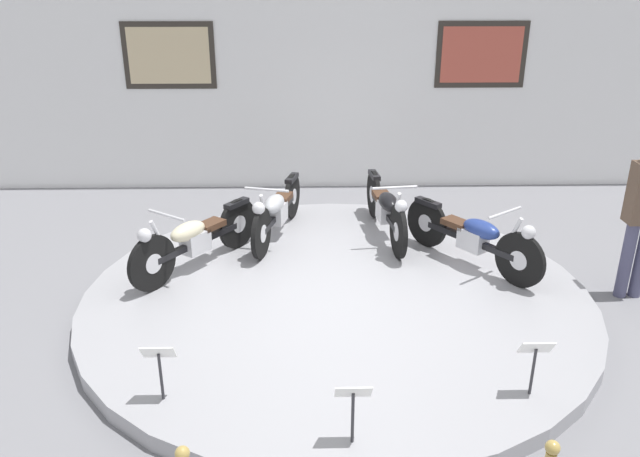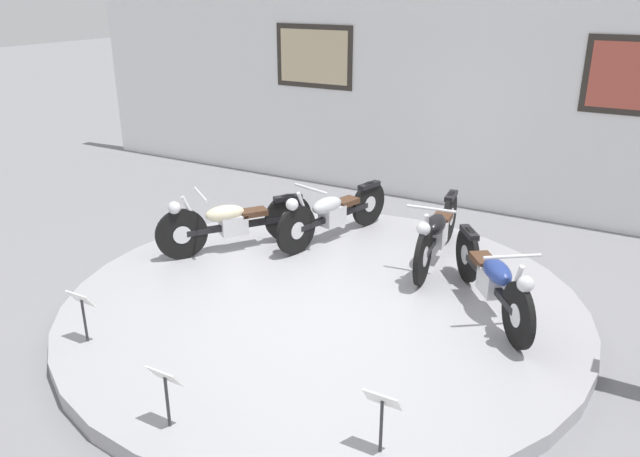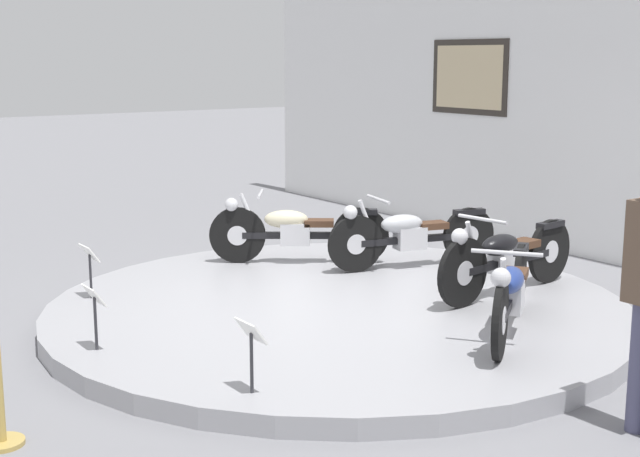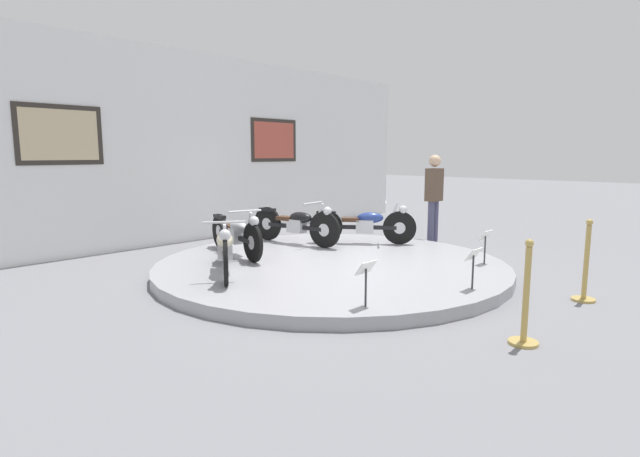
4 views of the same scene
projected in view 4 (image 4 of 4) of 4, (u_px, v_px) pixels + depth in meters
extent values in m
plane|color=slate|center=(331.00, 271.00, 7.74)|extent=(60.00, 60.00, 0.00)
cylinder|color=#99999E|center=(331.00, 266.00, 7.72)|extent=(5.35, 5.35, 0.16)
cube|color=white|center=(183.00, 148.00, 10.17)|extent=(14.00, 0.20, 3.86)
cube|color=#2D2823|center=(60.00, 135.00, 8.33)|extent=(1.40, 0.02, 1.00)
cube|color=#C6B289|center=(60.00, 135.00, 8.33)|extent=(1.24, 0.02, 0.84)
cube|color=#2D2823|center=(274.00, 140.00, 11.81)|extent=(1.40, 0.02, 1.00)
cube|color=#B24C3D|center=(274.00, 140.00, 11.81)|extent=(1.24, 0.02, 0.84)
cylinder|color=black|center=(226.00, 261.00, 6.29)|extent=(0.41, 0.53, 0.62)
cylinder|color=silver|center=(226.00, 261.00, 6.29)|extent=(0.18, 0.21, 0.22)
cylinder|color=black|center=(224.00, 242.00, 7.60)|extent=(0.41, 0.53, 0.62)
cylinder|color=silver|center=(224.00, 242.00, 7.60)|extent=(0.18, 0.21, 0.22)
cube|color=black|center=(225.00, 251.00, 6.95)|extent=(0.78, 1.05, 0.07)
cube|color=silver|center=(225.00, 250.00, 6.90)|extent=(0.35, 0.38, 0.24)
ellipsoid|color=beige|center=(225.00, 240.00, 6.78)|extent=(0.46, 0.52, 0.20)
cube|color=#472D1E|center=(224.00, 238.00, 7.14)|extent=(0.35, 0.38, 0.07)
cube|color=black|center=(224.00, 225.00, 7.56)|extent=(0.29, 0.35, 0.06)
cylinder|color=silver|center=(225.00, 243.00, 6.41)|extent=(0.18, 0.23, 0.54)
cylinder|color=silver|center=(224.00, 222.00, 6.47)|extent=(0.46, 0.34, 0.03)
sphere|color=silver|center=(225.00, 235.00, 6.18)|extent=(0.15, 0.15, 0.15)
cylinder|color=black|center=(253.00, 243.00, 7.62)|extent=(0.21, 0.60, 0.61)
cylinder|color=silver|center=(253.00, 243.00, 7.62)|extent=(0.12, 0.22, 0.21)
cylinder|color=black|center=(220.00, 231.00, 8.74)|extent=(0.21, 0.60, 0.61)
cylinder|color=silver|center=(220.00, 231.00, 8.74)|extent=(0.12, 0.22, 0.21)
cube|color=black|center=(235.00, 236.00, 8.18)|extent=(0.38, 1.22, 0.07)
cube|color=silver|center=(236.00, 236.00, 8.14)|extent=(0.27, 0.36, 0.24)
ellipsoid|color=#B2B5BA|center=(238.00, 227.00, 8.04)|extent=(0.33, 0.52, 0.20)
cube|color=#472D1E|center=(230.00, 226.00, 8.34)|extent=(0.27, 0.36, 0.07)
cube|color=black|center=(220.00, 217.00, 8.70)|extent=(0.19, 0.37, 0.06)
cylinder|color=silver|center=(248.00, 228.00, 7.71)|extent=(0.11, 0.25, 0.54)
cylinder|color=silver|center=(245.00, 211.00, 7.76)|extent=(0.53, 0.17, 0.03)
sphere|color=silver|center=(254.00, 221.00, 7.52)|extent=(0.15, 0.15, 0.15)
cylinder|color=black|center=(325.00, 230.00, 8.77)|extent=(0.13, 0.64, 0.64)
cylinder|color=silver|center=(325.00, 230.00, 8.77)|extent=(0.09, 0.23, 0.22)
cylinder|color=black|center=(268.00, 224.00, 9.56)|extent=(0.13, 0.64, 0.64)
cylinder|color=silver|center=(268.00, 224.00, 9.56)|extent=(0.09, 0.23, 0.22)
cube|color=black|center=(295.00, 227.00, 9.17)|extent=(0.21, 1.24, 0.07)
cube|color=silver|center=(297.00, 226.00, 9.14)|extent=(0.24, 0.34, 0.24)
ellipsoid|color=black|center=(301.00, 217.00, 9.06)|extent=(0.27, 0.50, 0.20)
cube|color=#472D1E|center=(286.00, 218.00, 9.28)|extent=(0.24, 0.34, 0.07)
cube|color=black|center=(267.00, 210.00, 9.52)|extent=(0.14, 0.37, 0.06)
cylinder|color=silver|center=(318.00, 218.00, 8.83)|extent=(0.07, 0.25, 0.54)
cylinder|color=silver|center=(313.00, 203.00, 8.85)|extent=(0.54, 0.09, 0.03)
sphere|color=silver|center=(327.00, 211.00, 8.69)|extent=(0.15, 0.15, 0.15)
cylinder|color=black|center=(399.00, 228.00, 9.12)|extent=(0.40, 0.52, 0.61)
cylinder|color=silver|center=(399.00, 228.00, 9.12)|extent=(0.18, 0.21, 0.21)
cylinder|color=black|center=(326.00, 227.00, 9.27)|extent=(0.40, 0.52, 0.61)
cylinder|color=silver|center=(326.00, 227.00, 9.27)|extent=(0.18, 0.21, 0.21)
cube|color=black|center=(363.00, 227.00, 9.20)|extent=(0.79, 1.04, 0.07)
cube|color=silver|center=(365.00, 226.00, 9.19)|extent=(0.35, 0.38, 0.24)
ellipsoid|color=navy|center=(370.00, 218.00, 9.15)|extent=(0.46, 0.52, 0.20)
cube|color=#472D1E|center=(351.00, 220.00, 9.20)|extent=(0.35, 0.38, 0.07)
cube|color=black|center=(326.00, 213.00, 9.24)|extent=(0.29, 0.35, 0.06)
cylinder|color=silver|center=(392.00, 217.00, 9.11)|extent=(0.18, 0.23, 0.54)
cylinder|color=silver|center=(386.00, 203.00, 9.08)|extent=(0.45, 0.35, 0.03)
sphere|color=silver|center=(403.00, 209.00, 9.06)|extent=(0.15, 0.15, 0.15)
cylinder|color=#333338|center=(366.00, 288.00, 5.40)|extent=(0.02, 0.02, 0.42)
cube|color=white|center=(366.00, 268.00, 5.37)|extent=(0.26, 0.11, 0.15)
cylinder|color=#333338|center=(473.00, 272.00, 6.12)|extent=(0.02, 0.02, 0.42)
cube|color=white|center=(474.00, 254.00, 6.08)|extent=(0.26, 0.11, 0.15)
cylinder|color=#333338|center=(485.00, 250.00, 7.53)|extent=(0.02, 0.02, 0.42)
cube|color=white|center=(486.00, 235.00, 7.50)|extent=(0.26, 0.11, 0.15)
cylinder|color=#4C4C6B|center=(431.00, 223.00, 10.00)|extent=(0.13, 0.13, 0.87)
cylinder|color=#4C4C6B|center=(435.00, 222.00, 10.12)|extent=(0.13, 0.13, 0.87)
cube|color=brown|center=(434.00, 185.00, 9.95)|extent=(0.36, 0.22, 0.65)
sphere|color=beige|center=(435.00, 161.00, 9.88)|extent=(0.24, 0.24, 0.24)
cylinder|color=tan|center=(523.00, 342.00, 4.79)|extent=(0.28, 0.28, 0.03)
cylinder|color=tan|center=(526.00, 296.00, 4.72)|extent=(0.06, 0.06, 0.95)
sphere|color=tan|center=(529.00, 243.00, 4.64)|extent=(0.08, 0.08, 0.08)
cylinder|color=tan|center=(583.00, 299.00, 6.20)|extent=(0.28, 0.28, 0.03)
cylinder|color=tan|center=(586.00, 263.00, 6.13)|extent=(0.06, 0.06, 0.95)
sphere|color=tan|center=(590.00, 222.00, 6.05)|extent=(0.08, 0.08, 0.08)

